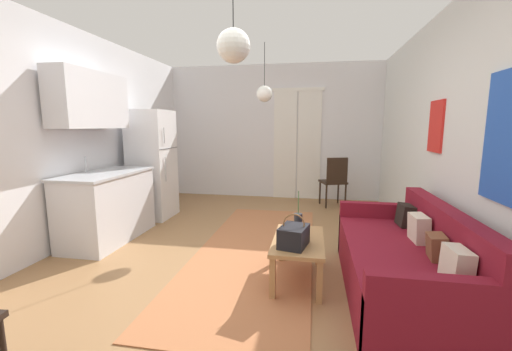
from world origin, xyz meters
TOP-DOWN VIEW (x-y plane):
  - ground_plane at (0.00, 0.00)m, footprint 4.81×7.47m
  - wall_back at (0.02, 3.48)m, footprint 4.41×0.13m
  - wall_right at (2.15, -0.00)m, footprint 0.12×7.07m
  - wall_left at (-2.15, 0.00)m, footprint 0.12×7.07m
  - area_rug at (0.17, 0.53)m, footprint 1.32×3.58m
  - couch at (1.64, -0.24)m, footprint 0.86×1.90m
  - coffee_table at (0.70, -0.10)m, footprint 0.47×0.85m
  - bamboo_vase at (0.69, -0.05)m, footprint 0.08×0.08m
  - handbag at (0.67, -0.29)m, footprint 0.28×0.34m
  - refrigerator at (-1.70, 1.66)m, footprint 0.60×0.64m
  - kitchen_counter at (-1.80, 0.57)m, footprint 0.63×1.29m
  - accent_chair at (1.21, 2.84)m, footprint 0.52×0.51m
  - pendant_lamp_near at (0.22, -0.64)m, footprint 0.25×0.25m
  - pendant_lamp_far at (0.08, 1.79)m, footprint 0.24×0.24m

SIDE VIEW (x-z plane):
  - ground_plane at x=0.00m, z-range -0.10..0.00m
  - area_rug at x=0.17m, z-range 0.00..0.01m
  - couch at x=1.64m, z-range -0.12..0.67m
  - coffee_table at x=0.70m, z-range 0.14..0.55m
  - handbag at x=0.67m, z-range 0.35..0.65m
  - accent_chair at x=1.21m, z-range 0.05..0.96m
  - bamboo_vase at x=0.69m, z-range 0.30..0.75m
  - kitchen_counter at x=-1.80m, z-range -0.26..1.86m
  - refrigerator at x=-1.70m, z-range 0.00..1.70m
  - wall_back at x=0.02m, z-range -0.01..2.65m
  - wall_left at x=-2.15m, z-range 0.00..2.66m
  - wall_right at x=2.15m, z-range 0.00..2.66m
  - pendant_lamp_far at x=0.08m, z-range 1.51..2.36m
  - pendant_lamp_near at x=0.22m, z-range 1.67..2.41m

